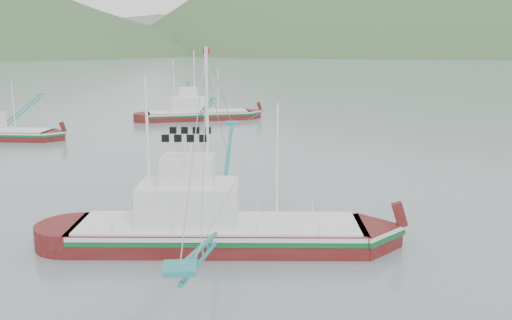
{
  "coord_description": "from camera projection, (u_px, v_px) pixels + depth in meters",
  "views": [
    {
      "loc": [
        -3.42,
        -29.02,
        10.72
      ],
      "look_at": [
        0.0,
        6.0,
        3.2
      ],
      "focal_mm": 40.0,
      "sensor_mm": 36.0,
      "label": 1
    }
  ],
  "objects": [
    {
      "name": "ground",
      "position": [
        267.0,
        241.0,
        30.81
      ],
      "size": [
        1200.0,
        1200.0,
        0.0
      ],
      "primitive_type": "plane",
      "color": "slate",
      "rests_on": "ground"
    },
    {
      "name": "main_boat",
      "position": [
        214.0,
        216.0,
        29.66
      ],
      "size": [
        15.53,
        27.42,
        11.13
      ],
      "rotation": [
        0.0,
        0.0,
        -0.11
      ],
      "color": "#4F0D0D",
      "rests_on": "ground"
    },
    {
      "name": "bg_boat_far",
      "position": [
        197.0,
        108.0,
        76.34
      ],
      "size": [
        13.96,
        24.5,
        9.97
      ],
      "rotation": [
        0.0,
        0.0,
        0.14
      ],
      "color": "#4F0D0D",
      "rests_on": "ground"
    },
    {
      "name": "headland_right",
      "position": [
        494.0,
        52.0,
        472.12
      ],
      "size": [
        684.0,
        432.0,
        306.0
      ],
      "primitive_type": "ellipsoid",
      "color": "#36572D",
      "rests_on": "ground"
    },
    {
      "name": "ridge_distant",
      "position": [
        232.0,
        49.0,
        578.7
      ],
      "size": [
        960.0,
        400.0,
        240.0
      ],
      "primitive_type": "ellipsoid",
      "color": "slate",
      "rests_on": "ground"
    }
  ]
}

